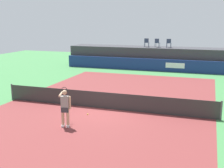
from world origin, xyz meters
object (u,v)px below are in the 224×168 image
(tennis_ball, at_px, (88,114))
(tennis_player, at_px, (65,107))
(spectator_chair_far_left, at_px, (147,42))
(spectator_chair_left, at_px, (157,42))
(net_post_far, at_px, (221,111))
(net_post_near, at_px, (12,92))
(spectator_chair_center, at_px, (169,43))

(tennis_ball, bearing_deg, tennis_player, -98.89)
(spectator_chair_far_left, distance_m, tennis_ball, 16.68)
(spectator_chair_far_left, relative_size, spectator_chair_left, 1.00)
(tennis_player, distance_m, tennis_ball, 2.15)
(spectator_chair_left, bearing_deg, tennis_ball, -92.44)
(spectator_chair_far_left, relative_size, tennis_player, 0.50)
(tennis_player, height_order, tennis_ball, tennis_player)
(net_post_far, bearing_deg, spectator_chair_far_left, 115.05)
(net_post_near, height_order, tennis_player, tennis_player)
(spectator_chair_center, relative_size, net_post_near, 0.89)
(net_post_near, height_order, net_post_far, same)
(spectator_chair_left, bearing_deg, spectator_chair_far_left, 177.69)
(spectator_chair_center, relative_size, tennis_ball, 13.06)
(spectator_chair_far_left, distance_m, tennis_player, 18.47)
(tennis_ball, bearing_deg, net_post_near, 166.67)
(spectator_chair_left, distance_m, net_post_near, 16.53)
(spectator_chair_left, xyz_separation_m, spectator_chair_center, (1.17, 0.04, 0.00))
(spectator_chair_far_left, bearing_deg, spectator_chair_left, -2.31)
(net_post_near, relative_size, tennis_player, 0.56)
(spectator_chair_far_left, height_order, tennis_ball, spectator_chair_far_left)
(net_post_near, bearing_deg, net_post_far, 0.00)
(spectator_chair_center, height_order, net_post_far, spectator_chair_center)
(spectator_chair_far_left, height_order, net_post_far, spectator_chair_far_left)
(spectator_chair_center, bearing_deg, net_post_near, -116.80)
(tennis_player, bearing_deg, spectator_chair_center, 83.26)
(tennis_ball, bearing_deg, spectator_chair_left, 87.56)
(spectator_chair_far_left, distance_m, spectator_chair_left, 1.11)
(spectator_chair_center, bearing_deg, net_post_far, -72.44)
(spectator_chair_left, relative_size, tennis_player, 0.50)
(tennis_player, bearing_deg, net_post_far, 25.29)
(spectator_chair_far_left, bearing_deg, tennis_ball, -88.57)
(spectator_chair_far_left, height_order, spectator_chair_center, same)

